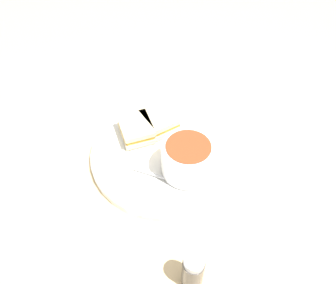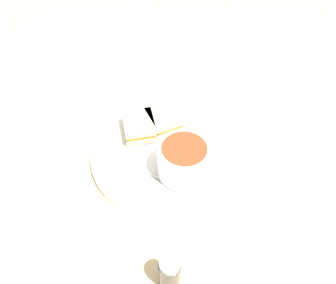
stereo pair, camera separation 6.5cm
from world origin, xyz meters
TOP-DOWN VIEW (x-y plane):
  - ground_plane at (0.00, 0.00)m, footprint 2.40×2.40m
  - plate at (0.00, 0.00)m, footprint 0.35×0.35m
  - soup_bowl at (0.02, 0.07)m, footprint 0.11×0.11m
  - spoon at (0.07, 0.06)m, footprint 0.05×0.12m
  - sandwich_half_near at (-0.05, -0.06)m, footprint 0.09×0.10m
  - sandwich_half_far at (0.01, -0.09)m, footprint 0.11×0.11m
  - salt_shaker at (0.20, 0.21)m, footprint 0.04×0.04m

SIDE VIEW (x-z plane):
  - ground_plane at x=0.00m, z-range 0.00..0.00m
  - plate at x=0.00m, z-range 0.00..0.02m
  - spoon at x=0.07m, z-range 0.02..0.03m
  - sandwich_half_near at x=-0.05m, z-range 0.02..0.06m
  - sandwich_half_far at x=0.01m, z-range 0.02..0.06m
  - salt_shaker at x=0.20m, z-range 0.00..0.08m
  - soup_bowl at x=0.02m, z-range 0.02..0.10m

